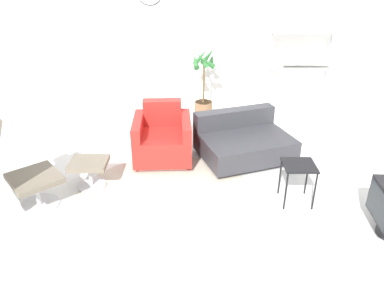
{
  "coord_description": "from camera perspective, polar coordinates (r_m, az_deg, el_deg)",
  "views": [
    {
      "loc": [
        0.42,
        -4.03,
        2.55
      ],
      "look_at": [
        0.39,
        0.04,
        0.55
      ],
      "focal_mm": 35.0,
      "sensor_mm": 36.0,
      "label": 1
    }
  ],
  "objects": [
    {
      "name": "wall_back",
      "position": [
        6.98,
        -3.18,
        16.65
      ],
      "size": [
        12.0,
        0.09,
        2.8
      ],
      "color": "white",
      "rests_on": "ground_plane"
    },
    {
      "name": "shelf_unit",
      "position": [
        7.04,
        15.78,
        13.65
      ],
      "size": [
        1.11,
        0.28,
        1.92
      ],
      "color": "#BCBCC1",
      "rests_on": "ground_plane"
    },
    {
      "name": "ottoman",
      "position": [
        4.78,
        -15.35,
        -3.54
      ],
      "size": [
        0.45,
        0.38,
        0.35
      ],
      "color": "#BCBCC1",
      "rests_on": "ground_plane"
    },
    {
      "name": "armchair_red",
      "position": [
        5.25,
        -4.5,
        0.66
      ],
      "size": [
        0.82,
        0.83,
        0.79
      ],
      "rotation": [
        0.0,
        0.0,
        3.19
      ],
      "color": "silver",
      "rests_on": "ground_plane"
    },
    {
      "name": "couch_low",
      "position": [
        5.38,
        7.79,
        0.25
      ],
      "size": [
        1.47,
        1.3,
        0.61
      ],
      "rotation": [
        0.0,
        0.0,
        3.49
      ],
      "color": "black",
      "rests_on": "ground_plane"
    },
    {
      "name": "potted_plant",
      "position": [
        6.66,
        1.78,
        8.28
      ],
      "size": [
        0.46,
        0.45,
        1.26
      ],
      "color": "brown",
      "rests_on": "ground_plane"
    },
    {
      "name": "ground_plane",
      "position": [
        4.79,
        -4.68,
        -6.11
      ],
      "size": [
        12.0,
        12.0,
        0.0
      ],
      "primitive_type": "plane",
      "color": "silver"
    },
    {
      "name": "round_rug",
      "position": [
        4.48,
        -3.92,
        -8.56
      ],
      "size": [
        2.24,
        2.24,
        0.01
      ],
      "color": "#BCB29E",
      "rests_on": "ground_plane"
    },
    {
      "name": "side_table",
      "position": [
        4.41,
        15.95,
        -3.8
      ],
      "size": [
        0.36,
        0.36,
        0.49
      ],
      "color": "black",
      "rests_on": "ground_plane"
    }
  ]
}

